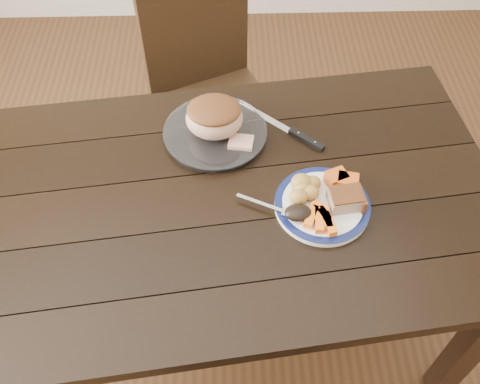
{
  "coord_description": "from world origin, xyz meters",
  "views": [
    {
      "loc": [
        0.06,
        -0.88,
        1.9
      ],
      "look_at": [
        0.08,
        -0.02,
        0.8
      ],
      "focal_mm": 40.0,
      "sensor_mm": 36.0,
      "label": 1
    }
  ],
  "objects_px": {
    "dining_table": "(212,218)",
    "dinner_plate": "(322,205)",
    "roast_joint": "(214,118)",
    "chair_far": "(209,85)",
    "pork_slice": "(345,199)",
    "carving_knife": "(296,133)",
    "fork": "(272,208)",
    "serving_platter": "(215,134)"
  },
  "relations": [
    {
      "from": "roast_joint",
      "to": "serving_platter",
      "type": "bearing_deg",
      "value": -90.0
    },
    {
      "from": "roast_joint",
      "to": "carving_knife",
      "type": "height_order",
      "value": "roast_joint"
    },
    {
      "from": "dinner_plate",
      "to": "roast_joint",
      "type": "xyz_separation_m",
      "value": [
        -0.29,
        0.27,
        0.06
      ]
    },
    {
      "from": "dining_table",
      "to": "pork_slice",
      "type": "bearing_deg",
      "value": -6.93
    },
    {
      "from": "chair_far",
      "to": "roast_joint",
      "type": "height_order",
      "value": "chair_far"
    },
    {
      "from": "dining_table",
      "to": "dinner_plate",
      "type": "bearing_deg",
      "value": -7.33
    },
    {
      "from": "dining_table",
      "to": "pork_slice",
      "type": "distance_m",
      "value": 0.38
    },
    {
      "from": "serving_platter",
      "to": "fork",
      "type": "bearing_deg",
      "value": -62.27
    },
    {
      "from": "chair_far",
      "to": "fork",
      "type": "distance_m",
      "value": 0.84
    },
    {
      "from": "serving_platter",
      "to": "pork_slice",
      "type": "xyz_separation_m",
      "value": [
        0.34,
        -0.28,
        0.03
      ]
    },
    {
      "from": "serving_platter",
      "to": "carving_knife",
      "type": "distance_m",
      "value": 0.24
    },
    {
      "from": "chair_far",
      "to": "fork",
      "type": "height_order",
      "value": "chair_far"
    },
    {
      "from": "pork_slice",
      "to": "dinner_plate",
      "type": "bearing_deg",
      "value": 175.24
    },
    {
      "from": "fork",
      "to": "roast_joint",
      "type": "relative_size",
      "value": 1.01
    },
    {
      "from": "fork",
      "to": "carving_knife",
      "type": "relative_size",
      "value": 0.66
    },
    {
      "from": "pork_slice",
      "to": "carving_knife",
      "type": "xyz_separation_m",
      "value": [
        -0.1,
        0.28,
        -0.03
      ]
    },
    {
      "from": "dinner_plate",
      "to": "serving_platter",
      "type": "bearing_deg",
      "value": 136.12
    },
    {
      "from": "pork_slice",
      "to": "carving_knife",
      "type": "bearing_deg",
      "value": 110.45
    },
    {
      "from": "roast_joint",
      "to": "carving_knife",
      "type": "distance_m",
      "value": 0.25
    },
    {
      "from": "pork_slice",
      "to": "dining_table",
      "type": "bearing_deg",
      "value": 173.07
    },
    {
      "from": "carving_knife",
      "to": "roast_joint",
      "type": "bearing_deg",
      "value": -139.57
    },
    {
      "from": "serving_platter",
      "to": "pork_slice",
      "type": "height_order",
      "value": "pork_slice"
    },
    {
      "from": "chair_far",
      "to": "dinner_plate",
      "type": "distance_m",
      "value": 0.86
    },
    {
      "from": "dinner_plate",
      "to": "carving_knife",
      "type": "distance_m",
      "value": 0.27
    },
    {
      "from": "fork",
      "to": "chair_far",
      "type": "bearing_deg",
      "value": 128.91
    },
    {
      "from": "dining_table",
      "to": "serving_platter",
      "type": "height_order",
      "value": "serving_platter"
    },
    {
      "from": "dining_table",
      "to": "fork",
      "type": "xyz_separation_m",
      "value": [
        0.16,
        -0.05,
        0.11
      ]
    },
    {
      "from": "dining_table",
      "to": "carving_knife",
      "type": "height_order",
      "value": "carving_knife"
    },
    {
      "from": "dining_table",
      "to": "carving_knife",
      "type": "bearing_deg",
      "value": 42.54
    },
    {
      "from": "roast_joint",
      "to": "dining_table",
      "type": "bearing_deg",
      "value": -93.25
    },
    {
      "from": "dining_table",
      "to": "dinner_plate",
      "type": "relative_size",
      "value": 6.65
    },
    {
      "from": "serving_platter",
      "to": "roast_joint",
      "type": "bearing_deg",
      "value": 90.0
    },
    {
      "from": "chair_far",
      "to": "roast_joint",
      "type": "xyz_separation_m",
      "value": [
        0.03,
        -0.49,
        0.3
      ]
    },
    {
      "from": "dining_table",
      "to": "fork",
      "type": "height_order",
      "value": "fork"
    },
    {
      "from": "dining_table",
      "to": "chair_far",
      "type": "xyz_separation_m",
      "value": [
        -0.02,
        0.73,
        -0.13
      ]
    },
    {
      "from": "roast_joint",
      "to": "dinner_plate",
      "type": "bearing_deg",
      "value": -43.88
    },
    {
      "from": "dining_table",
      "to": "roast_joint",
      "type": "relative_size",
      "value": 10.21
    },
    {
      "from": "serving_platter",
      "to": "carving_knife",
      "type": "relative_size",
      "value": 1.18
    },
    {
      "from": "serving_platter",
      "to": "pork_slice",
      "type": "relative_size",
      "value": 3.48
    },
    {
      "from": "dining_table",
      "to": "carving_knife",
      "type": "distance_m",
      "value": 0.36
    },
    {
      "from": "dinner_plate",
      "to": "serving_platter",
      "type": "xyz_separation_m",
      "value": [
        -0.29,
        0.27,
        0.0
      ]
    },
    {
      "from": "pork_slice",
      "to": "fork",
      "type": "distance_m",
      "value": 0.19
    }
  ]
}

